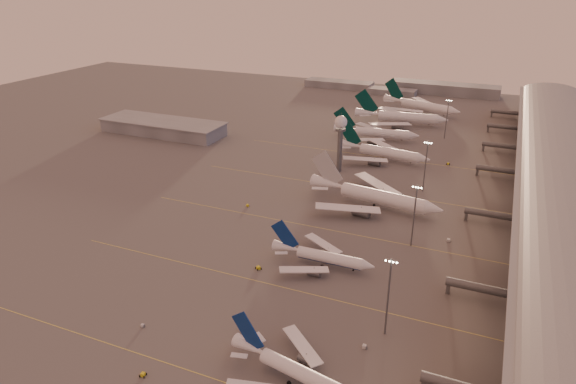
% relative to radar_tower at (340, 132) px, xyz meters
% --- Properties ---
extents(ground, '(700.00, 700.00, 0.00)m').
position_rel_radar_tower_xyz_m(ground, '(-5.00, -120.00, -20.95)').
color(ground, '#605D5D').
rests_on(ground, ground).
extents(taxiway_markings, '(180.00, 185.25, 0.02)m').
position_rel_radar_tower_xyz_m(taxiway_markings, '(25.00, -64.00, -20.94)').
color(taxiway_markings, '#E6D351').
rests_on(taxiway_markings, ground).
extents(terminal, '(57.00, 362.00, 23.04)m').
position_rel_radar_tower_xyz_m(terminal, '(102.88, -9.91, -10.43)').
color(terminal, black).
rests_on(terminal, ground).
extents(hangar, '(82.00, 27.00, 8.50)m').
position_rel_radar_tower_xyz_m(hangar, '(-125.00, 20.00, -16.63)').
color(hangar, slate).
rests_on(hangar, ground).
extents(radar_tower, '(6.40, 6.40, 31.10)m').
position_rel_radar_tower_xyz_m(radar_tower, '(0.00, 0.00, 0.00)').
color(radar_tower, '#5A5C61').
rests_on(radar_tower, ground).
extents(mast_a, '(3.60, 0.56, 25.00)m').
position_rel_radar_tower_xyz_m(mast_a, '(53.00, -120.00, -7.21)').
color(mast_a, '#5A5C61').
rests_on(mast_a, ground).
extents(mast_b, '(3.60, 0.56, 25.00)m').
position_rel_radar_tower_xyz_m(mast_b, '(50.00, -65.00, -7.21)').
color(mast_b, '#5A5C61').
rests_on(mast_b, ground).
extents(mast_c, '(3.60, 0.56, 25.00)m').
position_rel_radar_tower_xyz_m(mast_c, '(45.00, -10.00, -7.21)').
color(mast_c, '#5A5C61').
rests_on(mast_c, ground).
extents(mast_d, '(3.60, 0.56, 25.00)m').
position_rel_radar_tower_xyz_m(mast_d, '(43.00, 80.00, -7.21)').
color(mast_d, '#5A5C61').
rests_on(mast_d, ground).
extents(distant_horizon, '(165.00, 37.50, 9.00)m').
position_rel_radar_tower_xyz_m(distant_horizon, '(-2.38, 205.14, -17.06)').
color(distant_horizon, slate).
rests_on(distant_horizon, ground).
extents(narrowbody_near, '(37.47, 29.61, 14.79)m').
position_rel_radar_tower_xyz_m(narrowbody_near, '(35.34, -147.45, -17.96)').
color(narrowbody_near, white).
rests_on(narrowbody_near, ground).
extents(narrowbody_mid, '(38.60, 30.85, 15.09)m').
position_rel_radar_tower_xyz_m(narrowbody_mid, '(23.68, -91.97, -17.89)').
color(narrowbody_mid, white).
rests_on(narrowbody_mid, ground).
extents(widebody_white, '(62.24, 49.53, 21.99)m').
position_rel_radar_tower_xyz_m(widebody_white, '(28.02, -36.17, -17.14)').
color(widebody_white, white).
rests_on(widebody_white, ground).
extents(greentail_a, '(53.81, 43.18, 19.61)m').
position_rel_radar_tower_xyz_m(greentail_a, '(16.95, 25.85, -17.49)').
color(greentail_a, white).
rests_on(greentail_a, ground).
extents(greentail_b, '(53.28, 42.84, 19.37)m').
position_rel_radar_tower_xyz_m(greentail_b, '(4.31, 60.54, -17.53)').
color(greentail_b, white).
rests_on(greentail_b, ground).
extents(greentail_c, '(63.20, 50.82, 22.97)m').
position_rel_radar_tower_xyz_m(greentail_c, '(11.26, 100.39, -16.89)').
color(greentail_c, white).
rests_on(greentail_c, ground).
extents(greentail_d, '(59.95, 47.62, 22.61)m').
position_rel_radar_tower_xyz_m(greentail_d, '(18.13, 138.11, -16.96)').
color(greentail_d, white).
rests_on(greentail_d, ground).
extents(gsv_truck_a, '(4.93, 2.44, 1.90)m').
position_rel_radar_tower_xyz_m(gsv_truck_a, '(-12.82, -145.13, -19.98)').
color(gsv_truck_a, silver).
rests_on(gsv_truck_a, ground).
extents(gsv_tug_near, '(2.44, 3.63, 0.97)m').
position_rel_radar_tower_xyz_m(gsv_tug_near, '(-0.40, -161.43, -20.45)').
color(gsv_tug_near, yellow).
rests_on(gsv_tug_near, ground).
extents(gsv_catering_a, '(5.48, 2.96, 4.32)m').
position_rel_radar_tower_xyz_m(gsv_catering_a, '(49.48, -128.46, -18.79)').
color(gsv_catering_a, silver).
rests_on(gsv_catering_a, ground).
extents(gsv_tug_mid, '(4.62, 4.17, 1.13)m').
position_rel_radar_tower_xyz_m(gsv_tug_mid, '(4.06, -103.29, -20.37)').
color(gsv_tug_mid, yellow).
rests_on(gsv_tug_mid, ground).
extents(gsv_truck_b, '(5.28, 2.18, 2.10)m').
position_rel_radar_tower_xyz_m(gsv_truck_b, '(33.68, -87.22, -19.88)').
color(gsv_truck_b, silver).
rests_on(gsv_truck_b, ground).
extents(gsv_truck_c, '(4.52, 5.37, 2.11)m').
position_rel_radar_tower_xyz_m(gsv_truck_c, '(-23.30, -57.82, -19.87)').
color(gsv_truck_c, yellow).
rests_on(gsv_truck_c, ground).
extents(gsv_catering_b, '(5.93, 3.28, 4.64)m').
position_rel_radar_tower_xyz_m(gsv_catering_b, '(62.99, -56.20, -18.63)').
color(gsv_catering_b, silver).
rests_on(gsv_catering_b, ground).
extents(gsv_tug_far, '(3.33, 3.72, 0.91)m').
position_rel_radar_tower_xyz_m(gsv_tug_far, '(10.79, -21.94, -20.48)').
color(gsv_tug_far, silver).
rests_on(gsv_tug_far, ground).
extents(gsv_tug_hangar, '(3.65, 2.21, 1.04)m').
position_rel_radar_tower_xyz_m(gsv_tug_hangar, '(51.40, 32.35, -20.41)').
color(gsv_tug_hangar, yellow).
rests_on(gsv_tug_hangar, ground).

